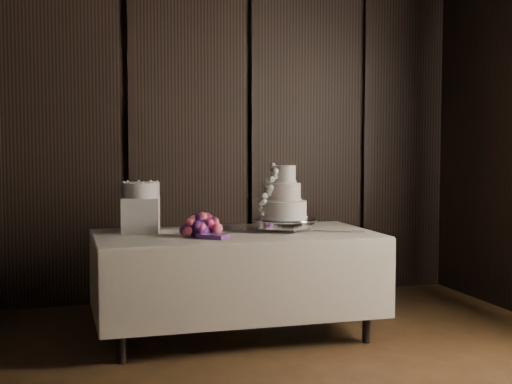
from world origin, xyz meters
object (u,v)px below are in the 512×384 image
object	(u,v)px
bouquet	(202,227)
small_cake	(141,190)
wedding_cake	(281,198)
display_table	(236,280)
cake_stand	(284,225)
box_pedestal	(141,215)

from	to	relation	value
bouquet	small_cake	distance (m)	0.57
wedding_cake	bouquet	size ratio (longest dim) A/B	0.94
display_table	small_cake	world-z (taller)	small_cake
cake_stand	small_cake	world-z (taller)	small_cake
cake_stand	wedding_cake	world-z (taller)	wedding_cake
wedding_cake	bouquet	world-z (taller)	wedding_cake
display_table	small_cake	xyz separation A→B (m)	(-0.65, 0.22, 0.65)
cake_stand	wedding_cake	xyz separation A→B (m)	(-0.03, -0.02, 0.20)
display_table	wedding_cake	bearing A→B (deg)	2.08
cake_stand	small_cake	distance (m)	1.07
wedding_cake	small_cake	world-z (taller)	wedding_cake
display_table	cake_stand	distance (m)	0.54
cake_stand	box_pedestal	xyz separation A→B (m)	(-1.02, 0.19, 0.08)
wedding_cake	small_cake	bearing A→B (deg)	165.46
display_table	bouquet	bearing A→B (deg)	-154.44
wedding_cake	small_cake	size ratio (longest dim) A/B	1.44
small_cake	cake_stand	bearing A→B (deg)	-10.56
display_table	box_pedestal	world-z (taller)	box_pedestal
box_pedestal	small_cake	distance (m)	0.18
wedding_cake	box_pedestal	world-z (taller)	wedding_cake
display_table	box_pedestal	bearing A→B (deg)	160.64
cake_stand	box_pedestal	world-z (taller)	box_pedestal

